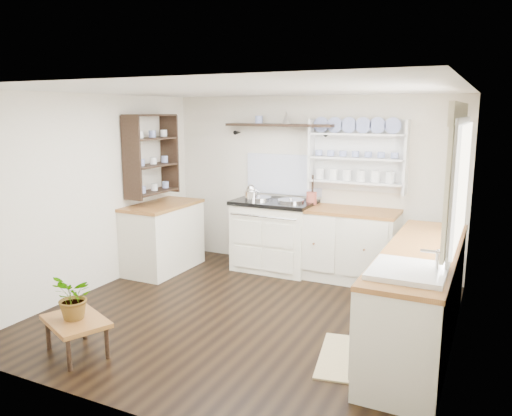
% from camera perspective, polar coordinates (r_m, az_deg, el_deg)
% --- Properties ---
extents(floor, '(4.00, 3.80, 0.01)m').
position_cam_1_polar(floor, '(5.34, -1.14, -12.14)').
color(floor, black).
rests_on(floor, ground).
extents(wall_back, '(4.00, 0.02, 2.30)m').
position_cam_1_polar(wall_back, '(6.73, 6.20, 2.82)').
color(wall_back, beige).
rests_on(wall_back, ground).
extents(wall_right, '(0.02, 3.80, 2.30)m').
position_cam_1_polar(wall_right, '(4.48, 22.26, -2.05)').
color(wall_right, beige).
rests_on(wall_right, ground).
extents(wall_left, '(0.02, 3.80, 2.30)m').
position_cam_1_polar(wall_left, '(6.16, -18.00, 1.60)').
color(wall_left, beige).
rests_on(wall_left, ground).
extents(ceiling, '(4.00, 3.80, 0.01)m').
position_cam_1_polar(ceiling, '(4.92, -1.24, 13.35)').
color(ceiling, white).
rests_on(ceiling, wall_back).
extents(window, '(0.08, 1.55, 1.22)m').
position_cam_1_polar(window, '(4.56, 22.13, 3.48)').
color(window, white).
rests_on(window, wall_right).
extents(aga_cooker, '(1.05, 0.73, 0.97)m').
position_cam_1_polar(aga_cooker, '(6.69, 2.09, -3.02)').
color(aga_cooker, white).
rests_on(aga_cooker, floor).
extents(back_cabinets, '(1.27, 0.63, 0.90)m').
position_cam_1_polar(back_cabinets, '(6.41, 10.23, -4.00)').
color(back_cabinets, beige).
rests_on(back_cabinets, floor).
extents(right_cabinets, '(0.62, 2.43, 0.90)m').
position_cam_1_polar(right_cabinets, '(4.79, 18.12, -9.56)').
color(right_cabinets, beige).
rests_on(right_cabinets, floor).
extents(belfast_sink, '(0.55, 0.60, 0.45)m').
position_cam_1_polar(belfast_sink, '(3.98, 16.89, -8.53)').
color(belfast_sink, white).
rests_on(belfast_sink, right_cabinets).
extents(left_cabinets, '(0.62, 1.13, 0.90)m').
position_cam_1_polar(left_cabinets, '(6.78, -10.56, -3.18)').
color(left_cabinets, beige).
rests_on(left_cabinets, floor).
extents(plate_rack, '(1.20, 0.22, 0.90)m').
position_cam_1_polar(plate_rack, '(6.46, 11.63, 5.94)').
color(plate_rack, white).
rests_on(plate_rack, wall_back).
extents(high_shelf, '(1.50, 0.29, 0.16)m').
position_cam_1_polar(high_shelf, '(6.69, 2.71, 9.35)').
color(high_shelf, black).
rests_on(high_shelf, wall_back).
extents(left_shelving, '(0.28, 0.80, 1.05)m').
position_cam_1_polar(left_shelving, '(6.69, -11.86, 6.05)').
color(left_shelving, black).
rests_on(left_shelving, wall_left).
extents(kettle, '(0.18, 0.18, 0.21)m').
position_cam_1_polar(kettle, '(6.59, -0.53, 1.72)').
color(kettle, silver).
rests_on(kettle, aga_cooker).
extents(utensil_crock, '(0.14, 0.14, 0.16)m').
position_cam_1_polar(utensil_crock, '(6.51, 6.36, 1.12)').
color(utensil_crock, '#9D4639').
rests_on(utensil_crock, back_cabinets).
extents(center_table, '(0.72, 0.63, 0.33)m').
position_cam_1_polar(center_table, '(4.72, -19.88, -12.34)').
color(center_table, brown).
rests_on(center_table, floor).
extents(potted_plant, '(0.47, 0.45, 0.40)m').
position_cam_1_polar(potted_plant, '(4.63, -20.08, -9.54)').
color(potted_plant, '#3F7233').
rests_on(potted_plant, center_table).
extents(floor_rug, '(0.69, 0.93, 0.02)m').
position_cam_1_polar(floor_rug, '(4.56, 10.90, -16.49)').
color(floor_rug, '#988458').
rests_on(floor_rug, floor).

